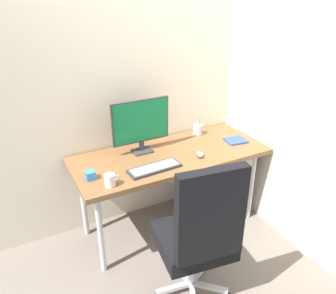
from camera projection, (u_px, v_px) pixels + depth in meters
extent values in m
plane|color=slate|center=(170.00, 225.00, 3.10)|extent=(8.00, 8.00, 0.00)
cube|color=beige|center=(149.00, 64.00, 2.78)|extent=(3.23, 0.04, 2.80)
cube|color=beige|center=(278.00, 67.00, 2.65)|extent=(0.04, 2.30, 2.80)
cube|color=brown|center=(170.00, 156.00, 2.79)|extent=(1.61, 0.68, 0.04)
cylinder|color=silver|center=(100.00, 234.00, 2.46)|extent=(0.04, 0.04, 0.69)
cylinder|color=silver|center=(251.00, 186.00, 3.05)|extent=(0.04, 0.04, 0.69)
cylinder|color=silver|center=(83.00, 201.00, 2.84)|extent=(0.04, 0.04, 0.69)
cylinder|color=silver|center=(220.00, 163.00, 3.43)|extent=(0.04, 0.04, 0.69)
cube|color=silver|center=(174.00, 288.00, 2.37)|extent=(0.26, 0.07, 0.03)
cube|color=silver|center=(209.00, 287.00, 2.38)|extent=(0.21, 0.21, 0.03)
sphere|color=black|center=(208.00, 264.00, 2.63)|extent=(0.05, 0.05, 0.05)
cube|color=silver|center=(200.00, 271.00, 2.51)|extent=(0.25, 0.15, 0.03)
sphere|color=black|center=(169.00, 265.00, 2.62)|extent=(0.05, 0.05, 0.05)
cube|color=silver|center=(180.00, 272.00, 2.51)|extent=(0.08, 0.26, 0.03)
cylinder|color=silver|center=(192.00, 264.00, 2.34)|extent=(0.04, 0.04, 0.32)
cube|color=black|center=(193.00, 240.00, 2.24)|extent=(0.52, 0.51, 0.12)
cube|color=black|center=(211.00, 216.00, 1.90)|extent=(0.42, 0.13, 0.60)
cube|color=#B2B5BA|center=(215.00, 180.00, 3.19)|extent=(0.45, 0.54, 0.65)
cube|color=#262628|center=(235.00, 181.00, 2.91)|extent=(0.23, 0.01, 0.02)
cube|color=#333338|center=(142.00, 151.00, 2.81)|extent=(0.16, 0.13, 0.01)
cube|color=#333338|center=(142.00, 145.00, 2.79)|extent=(0.04, 0.02, 0.09)
cube|color=#333338|center=(141.00, 121.00, 2.70)|extent=(0.49, 0.02, 0.35)
cube|color=#14723F|center=(141.00, 122.00, 2.69)|extent=(0.46, 0.01, 0.33)
cube|color=#333338|center=(155.00, 168.00, 2.53)|extent=(0.41, 0.16, 0.02)
cube|color=gray|center=(155.00, 167.00, 2.53)|extent=(0.38, 0.13, 0.00)
ellipsoid|color=gray|center=(200.00, 154.00, 2.72)|extent=(0.08, 0.10, 0.04)
cylinder|color=silver|center=(198.00, 130.00, 3.11)|extent=(0.09, 0.09, 0.09)
cylinder|color=#B2B5BA|center=(197.00, 124.00, 3.08)|extent=(0.02, 0.01, 0.11)
cylinder|color=#B2B5BA|center=(199.00, 124.00, 3.09)|extent=(0.02, 0.01, 0.11)
torus|color=#337FD8|center=(198.00, 129.00, 3.10)|extent=(0.04, 0.03, 0.01)
cylinder|color=#3FAD59|center=(199.00, 125.00, 3.10)|extent=(0.01, 0.01, 0.13)
cube|color=#334C8C|center=(236.00, 140.00, 2.99)|extent=(0.19, 0.17, 0.02)
cylinder|color=white|center=(110.00, 180.00, 2.31)|extent=(0.07, 0.07, 0.09)
torus|color=white|center=(117.00, 178.00, 2.33)|extent=(0.05, 0.01, 0.05)
cube|color=#337FD8|center=(90.00, 175.00, 2.40)|extent=(0.06, 0.06, 0.06)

